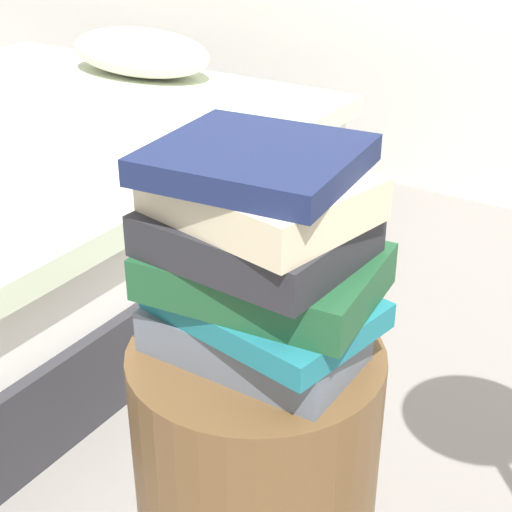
{
  "coord_description": "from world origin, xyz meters",
  "views": [
    {
      "loc": [
        0.45,
        -0.67,
        1.12
      ],
      "look_at": [
        0.0,
        0.0,
        0.71
      ],
      "focal_mm": 53.78,
      "sensor_mm": 36.0,
      "label": 1
    }
  ],
  "objects_px": {
    "book_slate": "(256,336)",
    "book_teal": "(265,305)",
    "book_navy": "(251,159)",
    "book_charcoal": "(258,233)",
    "book_forest": "(264,271)",
    "book_cream": "(261,194)"
  },
  "relations": [
    {
      "from": "book_forest",
      "to": "book_navy",
      "type": "height_order",
      "value": "book_navy"
    },
    {
      "from": "book_slate",
      "to": "book_teal",
      "type": "height_order",
      "value": "book_teal"
    },
    {
      "from": "book_teal",
      "to": "book_cream",
      "type": "relative_size",
      "value": 1.14
    },
    {
      "from": "book_slate",
      "to": "book_forest",
      "type": "height_order",
      "value": "book_forest"
    },
    {
      "from": "book_forest",
      "to": "book_cream",
      "type": "height_order",
      "value": "book_cream"
    },
    {
      "from": "book_charcoal",
      "to": "book_navy",
      "type": "height_order",
      "value": "book_navy"
    },
    {
      "from": "book_slate",
      "to": "book_forest",
      "type": "xyz_separation_m",
      "value": [
        0.0,
        0.01,
        0.09
      ]
    },
    {
      "from": "book_cream",
      "to": "book_navy",
      "type": "relative_size",
      "value": 1.04
    },
    {
      "from": "book_teal",
      "to": "book_charcoal",
      "type": "distance_m",
      "value": 0.1
    },
    {
      "from": "book_cream",
      "to": "book_navy",
      "type": "height_order",
      "value": "book_navy"
    },
    {
      "from": "book_forest",
      "to": "book_navy",
      "type": "relative_size",
      "value": 1.22
    },
    {
      "from": "book_teal",
      "to": "book_cream",
      "type": "xyz_separation_m",
      "value": [
        -0.01,
        -0.0,
        0.15
      ]
    },
    {
      "from": "book_forest",
      "to": "book_navy",
      "type": "xyz_separation_m",
      "value": [
        -0.01,
        -0.01,
        0.14
      ]
    },
    {
      "from": "book_teal",
      "to": "book_cream",
      "type": "distance_m",
      "value": 0.15
    },
    {
      "from": "book_forest",
      "to": "book_cream",
      "type": "distance_m",
      "value": 0.1
    },
    {
      "from": "book_navy",
      "to": "book_charcoal",
      "type": "bearing_deg",
      "value": 33.57
    },
    {
      "from": "book_charcoal",
      "to": "book_cream",
      "type": "height_order",
      "value": "book_cream"
    },
    {
      "from": "book_teal",
      "to": "book_forest",
      "type": "distance_m",
      "value": 0.04
    },
    {
      "from": "book_slate",
      "to": "book_forest",
      "type": "bearing_deg",
      "value": 79.28
    },
    {
      "from": "book_forest",
      "to": "book_slate",
      "type": "bearing_deg",
      "value": -106.73
    },
    {
      "from": "book_teal",
      "to": "book_navy",
      "type": "bearing_deg",
      "value": -153.57
    },
    {
      "from": "book_forest",
      "to": "book_navy",
      "type": "bearing_deg",
      "value": -146.46
    }
  ]
}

